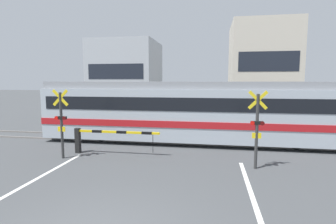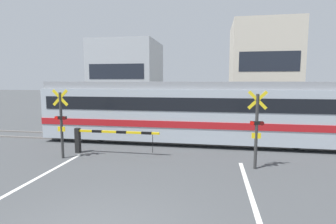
% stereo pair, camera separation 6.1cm
% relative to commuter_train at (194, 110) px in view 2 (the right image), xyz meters
% --- Properties ---
extents(rail_track_near, '(50.00, 0.10, 0.08)m').
position_rel_commuter_train_xyz_m(rail_track_near, '(-1.29, -0.72, -1.64)').
color(rail_track_near, gray).
rests_on(rail_track_near, ground_plane).
extents(rail_track_far, '(50.00, 0.10, 0.08)m').
position_rel_commuter_train_xyz_m(rail_track_far, '(-1.29, 0.72, -1.64)').
color(rail_track_far, gray).
rests_on(rail_track_far, ground_plane).
extents(commuter_train, '(15.55, 2.87, 3.14)m').
position_rel_commuter_train_xyz_m(commuter_train, '(0.00, 0.00, 0.00)').
color(commuter_train, '#ADB7C1').
rests_on(commuter_train, ground_plane).
extents(crossing_barrier_near, '(3.80, 0.20, 1.11)m').
position_rel_commuter_train_xyz_m(crossing_barrier_near, '(-3.93, -2.99, -0.91)').
color(crossing_barrier_near, black).
rests_on(crossing_barrier_near, ground_plane).
extents(crossing_barrier_far, '(3.80, 0.20, 1.11)m').
position_rel_commuter_train_xyz_m(crossing_barrier_far, '(1.36, 3.03, -0.91)').
color(crossing_barrier_far, black).
rests_on(crossing_barrier_far, ground_plane).
extents(crossing_signal_left, '(0.68, 0.15, 2.84)m').
position_rel_commuter_train_xyz_m(crossing_signal_left, '(-5.10, -3.87, -0.12)').
color(crossing_signal_left, '#333333').
rests_on(crossing_signal_left, ground_plane).
extents(crossing_signal_right, '(0.68, 0.15, 2.84)m').
position_rel_commuter_train_xyz_m(crossing_signal_right, '(2.53, -3.87, -0.12)').
color(crossing_signal_right, '#333333').
rests_on(crossing_signal_right, ground_plane).
extents(pedestrian, '(0.38, 0.22, 1.56)m').
position_rel_commuter_train_xyz_m(pedestrian, '(-2.84, 6.81, -0.80)').
color(pedestrian, brown).
rests_on(pedestrian, ground_plane).
extents(building_left_of_street, '(6.84, 6.91, 7.50)m').
position_rel_commuter_train_xyz_m(building_left_of_street, '(-8.67, 15.02, 2.07)').
color(building_left_of_street, '#B2B7BC').
rests_on(building_left_of_street, ground_plane).
extents(building_right_of_street, '(6.26, 6.91, 8.96)m').
position_rel_commuter_train_xyz_m(building_right_of_street, '(5.81, 15.02, 2.80)').
color(building_right_of_street, beige).
rests_on(building_right_of_street, ground_plane).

